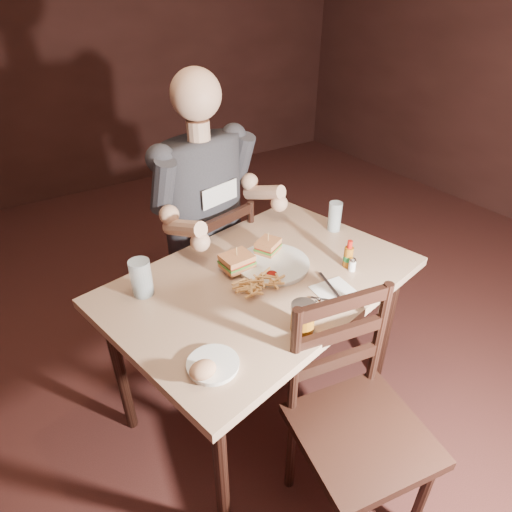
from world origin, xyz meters
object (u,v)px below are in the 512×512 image
hot_sauce (349,254)px  dinner_plate (273,265)px  main_table (262,292)px  glass_right (335,216)px  syrup_dispenser (303,317)px  chair_far (207,273)px  chair_near (362,434)px  side_plate (213,365)px  diner (208,185)px  glass_left (141,278)px

hot_sauce → dinner_plate: bearing=146.8°
main_table → hot_sauce: (0.36, -0.14, 0.14)m
glass_right → syrup_dispenser: 0.78m
main_table → dinner_plate: size_ratio=4.55×
dinner_plate → glass_right: bearing=12.9°
chair_far → chair_near: bearing=74.7°
hot_sauce → syrup_dispenser: hot_sauce is taller
main_table → dinner_plate: bearing=27.3°
chair_far → hot_sauce: 0.89m
dinner_plate → chair_near: bearing=-97.9°
chair_near → glass_right: size_ratio=6.38×
dinner_plate → side_plate: dinner_plate is taller
diner → dinner_plate: diner is taller
main_table → glass_left: bearing=159.7°
main_table → syrup_dispenser: 0.38m
chair_near → side_plate: size_ratio=5.67×
glass_left → syrup_dispenser: (0.39, -0.52, -0.02)m
side_plate → syrup_dispenser: bearing=-3.4°
syrup_dispenser → chair_far: bearing=72.6°
dinner_plate → main_table: bearing=-152.7°
main_table → syrup_dispenser: syrup_dispenser is taller
dinner_plate → side_plate: bearing=-143.6°
main_table → dinner_plate: (0.08, 0.04, 0.08)m
chair_far → dinner_plate: size_ratio=2.83×
chair_near → glass_left: 1.00m
hot_sauce → chair_far: bearing=114.2°
glass_left → hot_sauce: glass_left is taller
chair_near → side_plate: 0.60m
chair_far → glass_left: 0.76m
main_table → hot_sauce: size_ratio=10.99×
main_table → dinner_plate: dinner_plate is taller
diner → syrup_dispenser: size_ratio=9.44×
syrup_dispenser → hot_sauce: bearing=15.0°
side_plate → chair_near: bearing=-38.0°
syrup_dispenser → main_table: bearing=67.7°
chair_near → diner: 1.29m
main_table → chair_far: (0.03, 0.59, -0.25)m
hot_sauce → chair_near: bearing=-126.0°
chair_far → side_plate: chair_far is taller
main_table → glass_right: 0.57m
hot_sauce → main_table: bearing=159.2°
dinner_plate → side_plate: (-0.50, -0.37, -0.00)m
chair_near → side_plate: bearing=152.5°
chair_far → glass_right: (0.50, -0.44, 0.40)m
main_table → dinner_plate: 0.13m
dinner_plate → glass_right: glass_right is taller
side_plate → diner: bearing=62.0°
glass_right → side_plate: bearing=-153.6°
chair_near → glass_right: bearing=65.9°
side_plate → dinner_plate: bearing=36.4°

